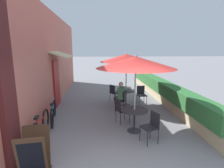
% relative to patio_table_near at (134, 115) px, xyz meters
% --- Properties ---
extents(cafe_facade_wall, '(0.98, 11.15, 4.20)m').
position_rel_patio_table_near_xyz_m(cafe_facade_wall, '(-3.16, 3.35, 1.54)').
color(cafe_facade_wall, '#C66B5B').
rests_on(cafe_facade_wall, ground_plane).
extents(planter_hedge, '(0.60, 10.15, 1.01)m').
position_rel_patio_table_near_xyz_m(planter_hedge, '(2.13, 3.38, -0.01)').
color(planter_hedge, tan).
rests_on(planter_hedge, ground_plane).
extents(patio_table_near, '(0.86, 0.86, 0.72)m').
position_rel_patio_table_near_xyz_m(patio_table_near, '(0.00, 0.00, 0.00)').
color(patio_table_near, '#28282D').
rests_on(patio_table_near, ground_plane).
extents(patio_umbrella_near, '(2.38, 2.38, 2.42)m').
position_rel_patio_table_near_xyz_m(patio_umbrella_near, '(-0.00, 0.00, 1.65)').
color(patio_umbrella_near, '#B7B7BC').
rests_on(patio_umbrella_near, ground_plane).
extents(cafe_chair_near_left, '(0.51, 0.51, 0.87)m').
position_rel_patio_table_near_xyz_m(cafe_chair_near_left, '(0.34, -0.70, -0.03)').
color(cafe_chair_near_left, '#232328').
rests_on(cafe_chair_near_left, ground_plane).
extents(cafe_chair_near_right, '(0.51, 0.51, 0.87)m').
position_rel_patio_table_near_xyz_m(cafe_chair_near_right, '(-0.34, 0.70, -0.03)').
color(cafe_chair_near_right, '#232328').
rests_on(cafe_chair_near_right, ground_plane).
extents(patio_table_mid, '(0.86, 0.86, 0.72)m').
position_rel_patio_table_near_xyz_m(patio_table_mid, '(0.16, 2.62, 0.00)').
color(patio_table_mid, '#28282D').
rests_on(patio_table_mid, ground_plane).
extents(patio_umbrella_mid, '(2.38, 2.38, 2.42)m').
position_rel_patio_table_near_xyz_m(patio_umbrella_mid, '(0.16, 2.62, 1.65)').
color(patio_umbrella_mid, '#B7B7BC').
rests_on(patio_umbrella_mid, ground_plane).
extents(cafe_chair_mid_left, '(0.56, 0.56, 0.87)m').
position_rel_patio_table_near_xyz_m(cafe_chair_mid_left, '(-0.34, 3.21, -0.03)').
color(cafe_chair_mid_left, '#232328').
rests_on(cafe_chair_mid_left, ground_plane).
extents(cafe_chair_mid_right, '(0.53, 0.53, 0.87)m').
position_rel_patio_table_near_xyz_m(cafe_chair_mid_right, '(-0.10, 1.89, -0.03)').
color(cafe_chair_mid_right, '#232328').
rests_on(cafe_chair_mid_right, ground_plane).
extents(seated_patron_mid_right, '(0.50, 0.46, 1.25)m').
position_rel_patio_table_near_xyz_m(seated_patron_mid_right, '(-0.20, 1.94, 0.14)').
color(seated_patron_mid_right, '#23232D').
rests_on(seated_patron_mid_right, ground_plane).
extents(cafe_chair_mid_back, '(0.43, 0.43, 0.87)m').
position_rel_patio_table_near_xyz_m(cafe_chair_mid_back, '(0.93, 2.76, -0.03)').
color(cafe_chair_mid_back, '#232328').
rests_on(cafe_chair_mid_back, ground_plane).
extents(coffee_cup_mid, '(0.07, 0.07, 0.09)m').
position_rel_patio_table_near_xyz_m(coffee_cup_mid, '(0.03, 2.54, 0.22)').
color(coffee_cup_mid, '#232328').
rests_on(coffee_cup_mid, patio_table_mid).
extents(bicycle_leaning, '(0.12, 1.80, 0.78)m').
position_rel_patio_table_near_xyz_m(bicycle_leaning, '(-2.82, -0.19, -0.18)').
color(bicycle_leaning, black).
rests_on(bicycle_leaning, ground_plane).
extents(bicycle_second, '(0.34, 1.77, 0.76)m').
position_rel_patio_table_near_xyz_m(bicycle_second, '(-2.75, 1.02, -0.20)').
color(bicycle_second, black).
rests_on(bicycle_second, ground_plane).
extents(menu_board, '(0.62, 0.68, 0.99)m').
position_rel_patio_table_near_xyz_m(menu_board, '(-2.45, -1.79, -0.06)').
color(menu_board, '#422819').
rests_on(menu_board, ground_plane).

